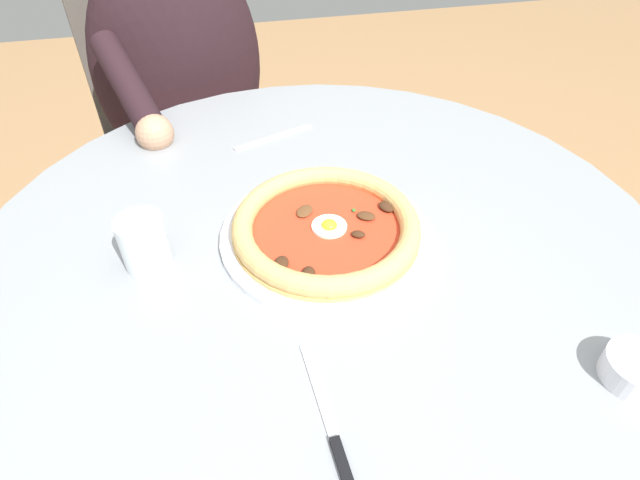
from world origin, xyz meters
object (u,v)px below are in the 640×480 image
at_px(dining_table, 322,300).
at_px(water_glass, 145,246).
at_px(ramekin_capers, 636,368).
at_px(cafe_chair_diner, 178,122).
at_px(fork_utensil, 274,137).
at_px(diner_person, 193,137).
at_px(pizza_on_plate, 326,228).
at_px(steak_knife, 338,452).

distance_m(dining_table, water_glass, 0.30).
relative_size(ramekin_capers, cafe_chair_diner, 0.08).
bearing_deg(fork_utensil, diner_person, -155.08).
height_order(pizza_on_plate, diner_person, diner_person).
bearing_deg(fork_utensil, steak_knife, -2.48).
bearing_deg(diner_person, cafe_chair_diner, -164.56).
xyz_separation_m(ramekin_capers, fork_utensil, (-0.61, -0.32, -0.02)).
bearing_deg(ramekin_capers, diner_person, -153.07).
bearing_deg(pizza_on_plate, diner_person, -162.88).
relative_size(fork_utensil, diner_person, 0.13).
bearing_deg(steak_knife, diner_person, -171.79).
height_order(steak_knife, fork_utensil, steak_knife).
bearing_deg(fork_utensil, water_glass, -36.75).
bearing_deg(pizza_on_plate, steak_knife, -10.66).
height_order(steak_knife, diner_person, diner_person).
bearing_deg(steak_knife, dining_table, 170.38).
relative_size(pizza_on_plate, diner_person, 0.26).
relative_size(dining_table, fork_utensil, 6.65).
xyz_separation_m(water_glass, cafe_chair_diner, (-0.80, 0.01, -0.25)).
relative_size(pizza_on_plate, ramekin_capers, 4.25).
relative_size(dining_table, pizza_on_plate, 3.31).
distance_m(ramekin_capers, fork_utensil, 0.69).
distance_m(dining_table, steak_knife, 0.34).
distance_m(dining_table, cafe_chair_diner, 0.85).
distance_m(water_glass, ramekin_capers, 0.63).
relative_size(steak_knife, fork_utensil, 1.37).
xyz_separation_m(ramekin_capers, cafe_chair_diner, (-1.11, -0.53, -0.24)).
height_order(pizza_on_plate, steak_knife, pizza_on_plate).
xyz_separation_m(ramekin_capers, diner_person, (-0.97, -0.49, -0.21)).
bearing_deg(diner_person, ramekin_capers, 26.93).
distance_m(steak_knife, cafe_chair_diner, 1.16).
bearing_deg(steak_knife, pizza_on_plate, 169.34).
height_order(water_glass, fork_utensil, water_glass).
height_order(water_glass, ramekin_capers, water_glass).
relative_size(dining_table, steak_knife, 4.84).
height_order(dining_table, cafe_chair_diner, cafe_chair_diner).
relative_size(steak_knife, ramekin_capers, 2.91).
bearing_deg(ramekin_capers, water_glass, -119.58).
relative_size(water_glass, ramekin_capers, 1.07).
height_order(dining_table, steak_knife, steak_knife).
height_order(pizza_on_plate, cafe_chair_diner, cafe_chair_diner).
relative_size(water_glass, fork_utensil, 0.51).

